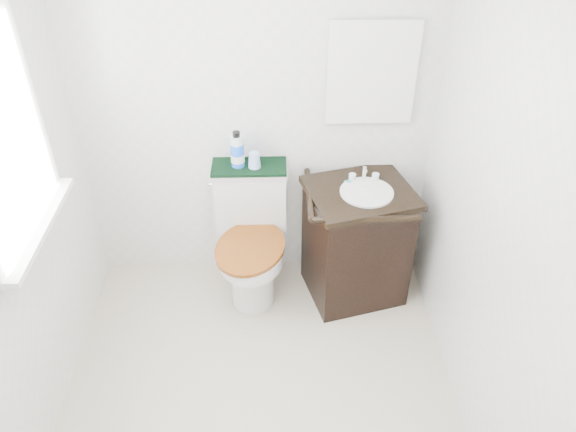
{
  "coord_description": "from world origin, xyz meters",
  "views": [
    {
      "loc": [
        0.11,
        -1.9,
        2.71
      ],
      "look_at": [
        0.18,
        0.75,
        0.75
      ],
      "focal_mm": 35.0,
      "sensor_mm": 36.0,
      "label": 1
    }
  ],
  "objects_px": {
    "mouthwash_bottle": "(237,151)",
    "toilet": "(252,242)",
    "vanity": "(357,240)",
    "cup": "(254,160)",
    "trash_bin": "(255,257)"
  },
  "relations": [
    {
      "from": "vanity",
      "to": "mouthwash_bottle",
      "type": "height_order",
      "value": "mouthwash_bottle"
    },
    {
      "from": "cup",
      "to": "mouthwash_bottle",
      "type": "bearing_deg",
      "value": 170.19
    },
    {
      "from": "trash_bin",
      "to": "vanity",
      "type": "bearing_deg",
      "value": -16.28
    },
    {
      "from": "toilet",
      "to": "trash_bin",
      "type": "relative_size",
      "value": 3.22
    },
    {
      "from": "vanity",
      "to": "cup",
      "type": "bearing_deg",
      "value": 165.15
    },
    {
      "from": "trash_bin",
      "to": "mouthwash_bottle",
      "type": "relative_size",
      "value": 1.16
    },
    {
      "from": "mouthwash_bottle",
      "to": "toilet",
      "type": "bearing_deg",
      "value": -62.73
    },
    {
      "from": "toilet",
      "to": "cup",
      "type": "xyz_separation_m",
      "value": [
        0.04,
        0.11,
        0.56
      ]
    },
    {
      "from": "vanity",
      "to": "cup",
      "type": "xyz_separation_m",
      "value": [
        -0.65,
        0.17,
        0.51
      ]
    },
    {
      "from": "cup",
      "to": "toilet",
      "type": "bearing_deg",
      "value": -107.91
    },
    {
      "from": "toilet",
      "to": "vanity",
      "type": "xyz_separation_m",
      "value": [
        0.68,
        -0.06,
        0.05
      ]
    },
    {
      "from": "toilet",
      "to": "cup",
      "type": "height_order",
      "value": "cup"
    },
    {
      "from": "toilet",
      "to": "trash_bin",
      "type": "xyz_separation_m",
      "value": [
        0.01,
        0.14,
        -0.24
      ]
    },
    {
      "from": "toilet",
      "to": "trash_bin",
      "type": "distance_m",
      "value": 0.28
    },
    {
      "from": "trash_bin",
      "to": "mouthwash_bottle",
      "type": "bearing_deg",
      "value": -174.27
    }
  ]
}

